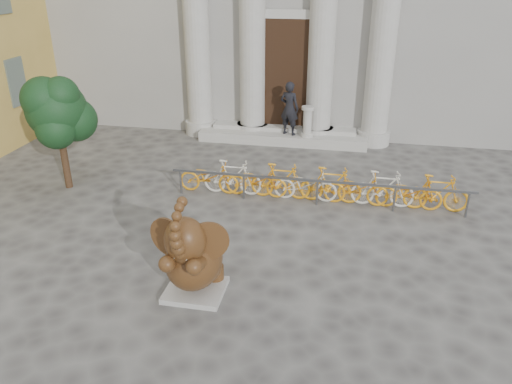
% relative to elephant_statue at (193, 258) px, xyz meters
% --- Properties ---
extents(ground, '(80.00, 80.00, 0.00)m').
position_rel_elephant_statue_xyz_m(ground, '(0.38, 0.01, -0.82)').
color(ground, '#474442').
rests_on(ground, ground).
extents(entrance_steps, '(6.00, 1.20, 0.36)m').
position_rel_elephant_statue_xyz_m(entrance_steps, '(0.38, 9.41, -0.64)').
color(entrance_steps, '#A8A59E').
rests_on(entrance_steps, ground).
extents(elephant_statue, '(1.52, 1.67, 2.27)m').
position_rel_elephant_statue_xyz_m(elephant_statue, '(0.00, 0.00, 0.00)').
color(elephant_statue, '#A8A59E').
rests_on(elephant_statue, ground).
extents(bike_rack, '(8.00, 0.53, 1.00)m').
position_rel_elephant_statue_xyz_m(bike_rack, '(2.00, 4.69, -0.32)').
color(bike_rack, slate).
rests_on(bike_rack, ground).
extents(tree, '(1.86, 1.70, 3.23)m').
position_rel_elephant_statue_xyz_m(tree, '(-5.09, 4.21, 1.43)').
color(tree, '#332114').
rests_on(tree, ground).
extents(pedestrian, '(0.79, 0.63, 1.88)m').
position_rel_elephant_statue_xyz_m(pedestrian, '(0.61, 9.21, 0.48)').
color(pedestrian, black).
rests_on(pedestrian, entrance_steps).
extents(balustrade_post, '(0.43, 0.43, 1.07)m').
position_rel_elephant_statue_xyz_m(balustrade_post, '(1.27, 9.11, 0.03)').
color(balustrade_post, '#A8A59E').
rests_on(balustrade_post, entrance_steps).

